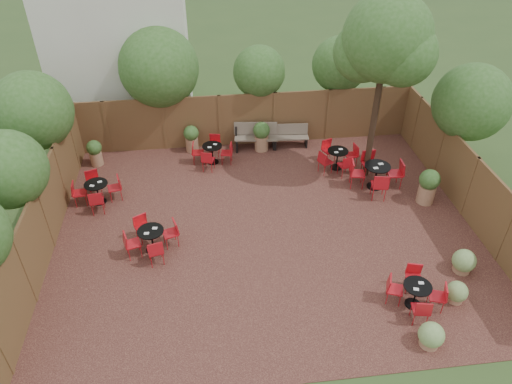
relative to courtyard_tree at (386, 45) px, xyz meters
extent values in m
plane|color=#354F23|center=(-3.73, -2.41, -4.48)|extent=(80.00, 80.00, 0.00)
cube|color=#371816|center=(-3.73, -2.41, -4.47)|extent=(12.00, 10.00, 0.02)
cube|color=brown|center=(-3.73, 2.59, -3.48)|extent=(12.00, 0.08, 2.00)
cube|color=brown|center=(-9.73, -2.41, -3.48)|extent=(0.08, 10.00, 2.00)
cube|color=brown|center=(2.27, -2.41, -3.48)|extent=(0.08, 10.00, 2.00)
cube|color=silver|center=(-8.23, 5.59, -0.48)|extent=(5.00, 4.00, 8.00)
sphere|color=#2D561C|center=(-10.33, 0.59, -1.77)|extent=(2.37, 2.37, 2.37)
sphere|color=#2D561C|center=(-10.23, -2.41, -1.88)|extent=(1.99, 1.99, 1.99)
sphere|color=#2D561C|center=(-6.73, 3.29, -1.64)|extent=(2.77, 2.77, 2.77)
sphere|color=#2D561C|center=(-3.23, 3.19, -1.92)|extent=(1.86, 1.86, 1.86)
sphere|color=#2D561C|center=(-0.23, 3.39, -1.86)|extent=(2.05, 2.05, 2.05)
sphere|color=#2D561C|center=(2.87, -0.41, -1.77)|extent=(2.37, 2.37, 2.37)
cylinder|color=black|center=(0.01, 0.01, -2.01)|extent=(0.25, 0.25, 4.90)
sphere|color=#2D561C|center=(0.01, 0.01, 0.20)|extent=(2.57, 2.57, 2.57)
sphere|color=#2D561C|center=(-0.49, 0.41, -0.34)|extent=(1.80, 1.80, 1.80)
sphere|color=#2D561C|center=(0.41, -0.39, -0.15)|extent=(1.88, 1.88, 1.88)
cube|color=brown|center=(-3.47, 2.14, -4.01)|extent=(1.61, 0.65, 0.05)
cube|color=brown|center=(-3.47, 2.35, -3.73)|extent=(1.57, 0.30, 0.47)
cube|color=black|center=(-4.18, 2.14, -4.25)|extent=(0.12, 0.47, 0.42)
cube|color=black|center=(-2.76, 2.14, -4.25)|extent=(0.12, 0.47, 0.42)
cube|color=brown|center=(-2.22, 2.14, -4.07)|extent=(1.38, 0.50, 0.05)
cube|color=brown|center=(-2.22, 2.32, -3.82)|extent=(1.36, 0.19, 0.41)
cube|color=black|center=(-2.84, 2.14, -4.28)|extent=(0.08, 0.41, 0.36)
cube|color=black|center=(-1.60, 2.14, -4.28)|extent=(0.08, 0.41, 0.36)
cylinder|color=black|center=(-6.95, -2.93, -4.44)|extent=(0.41, 0.41, 0.03)
cylinder|color=black|center=(-6.95, -2.93, -4.11)|extent=(0.05, 0.05, 0.66)
cylinder|color=black|center=(-6.95, -2.93, -3.77)|extent=(0.71, 0.71, 0.03)
cube|color=white|center=(-6.83, -2.86, -3.75)|extent=(0.16, 0.13, 0.01)
cube|color=white|center=(-7.04, -3.04, -3.75)|extent=(0.16, 0.13, 0.01)
cylinder|color=black|center=(-8.73, -0.50, -4.44)|extent=(0.41, 0.41, 0.03)
cylinder|color=black|center=(-8.73, -0.50, -4.11)|extent=(0.05, 0.05, 0.66)
cylinder|color=black|center=(-8.73, -0.50, -3.77)|extent=(0.71, 0.71, 0.03)
cube|color=white|center=(-8.62, -0.43, -3.75)|extent=(0.15, 0.12, 0.01)
cube|color=white|center=(-8.83, -0.62, -3.75)|extent=(0.15, 0.12, 0.01)
cylinder|color=black|center=(-0.87, 0.52, -4.44)|extent=(0.41, 0.41, 0.03)
cylinder|color=black|center=(-0.87, 0.52, -4.11)|extent=(0.05, 0.05, 0.65)
cylinder|color=black|center=(-0.87, 0.52, -3.78)|extent=(0.71, 0.71, 0.03)
cube|color=white|center=(-0.76, 0.59, -3.76)|extent=(0.15, 0.13, 0.01)
cube|color=white|center=(-0.96, 0.41, -3.76)|extent=(0.15, 0.13, 0.01)
cylinder|color=black|center=(-5.10, 1.39, -4.44)|extent=(0.40, 0.40, 0.03)
cylinder|color=black|center=(-5.10, 1.39, -4.12)|extent=(0.05, 0.05, 0.64)
cylinder|color=black|center=(-5.10, 1.39, -3.79)|extent=(0.69, 0.69, 0.03)
cube|color=white|center=(-4.99, 1.46, -3.77)|extent=(0.14, 0.11, 0.01)
cube|color=white|center=(-5.19, 1.28, -3.77)|extent=(0.14, 0.11, 0.01)
cylinder|color=black|center=(-0.58, -5.66, -4.44)|extent=(0.39, 0.39, 0.03)
cylinder|color=black|center=(-0.58, -5.66, -4.13)|extent=(0.04, 0.04, 0.62)
cylinder|color=black|center=(-0.58, -5.66, -3.81)|extent=(0.67, 0.67, 0.03)
cube|color=white|center=(-0.48, -5.59, -3.79)|extent=(0.14, 0.11, 0.01)
cube|color=white|center=(-0.67, -5.77, -3.79)|extent=(0.14, 0.11, 0.01)
cylinder|color=black|center=(0.07, -0.75, -4.44)|extent=(0.48, 0.48, 0.03)
cylinder|color=black|center=(0.07, -0.75, -4.05)|extent=(0.05, 0.05, 0.77)
cylinder|color=black|center=(0.07, -0.75, -3.66)|extent=(0.83, 0.83, 0.03)
cube|color=white|center=(0.20, -0.66, -3.63)|extent=(0.16, 0.12, 0.02)
cube|color=white|center=(-0.04, -0.88, -3.63)|extent=(0.16, 0.12, 0.02)
cylinder|color=#9A6D4D|center=(-5.80, 2.29, -4.20)|extent=(0.45, 0.45, 0.52)
sphere|color=#2D561C|center=(-5.80, 2.29, -3.73)|extent=(0.54, 0.54, 0.54)
cylinder|color=#9A6D4D|center=(-3.29, 2.05, -4.17)|extent=(0.50, 0.50, 0.57)
sphere|color=#2D561C|center=(-3.29, 2.05, -3.66)|extent=(0.60, 0.60, 0.60)
cylinder|color=#9A6D4D|center=(-9.12, 1.74, -4.21)|extent=(0.43, 0.43, 0.49)
sphere|color=#2D561C|center=(-9.12, 1.74, -3.78)|extent=(0.51, 0.51, 0.51)
cylinder|color=#9A6D4D|center=(1.38, -1.71, -4.16)|extent=(0.52, 0.52, 0.60)
sphere|color=#2D561C|center=(1.38, -1.71, -3.62)|extent=(0.63, 0.63, 0.63)
cylinder|color=#9A6D4D|center=(0.49, -5.65, -4.37)|extent=(0.38, 0.38, 0.17)
sphere|color=#71934C|center=(0.49, -5.65, -4.16)|extent=(0.52, 0.52, 0.52)
cylinder|color=#9A6D4D|center=(-0.68, -6.80, -4.36)|extent=(0.42, 0.42, 0.19)
sphere|color=#71934C|center=(-0.68, -6.80, -4.12)|extent=(0.57, 0.57, 0.57)
cylinder|color=#9A6D4D|center=(1.12, -4.71, -4.36)|extent=(0.44, 0.44, 0.20)
sphere|color=#71934C|center=(1.12, -4.71, -4.10)|extent=(0.60, 0.60, 0.60)
camera|label=1|loc=(-5.31, -12.91, 4.57)|focal=33.42mm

